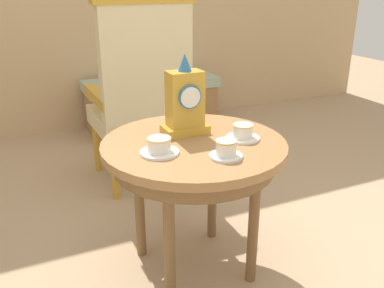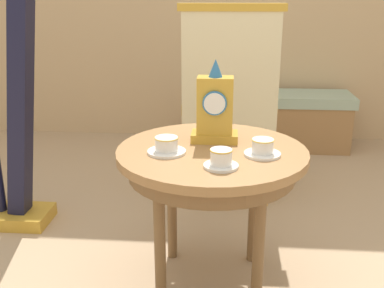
{
  "view_description": "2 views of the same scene",
  "coord_description": "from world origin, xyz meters",
  "px_view_note": "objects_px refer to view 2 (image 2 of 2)",
  "views": [
    {
      "loc": [
        -0.58,
        -1.36,
        1.22
      ],
      "look_at": [
        0.12,
        0.18,
        0.55
      ],
      "focal_mm": 39.29,
      "sensor_mm": 36.0,
      "label": 1
    },
    {
      "loc": [
        0.14,
        -1.62,
        1.19
      ],
      "look_at": [
        -0.0,
        0.15,
        0.6
      ],
      "focal_mm": 42.66,
      "sensor_mm": 36.0,
      "label": 2
    }
  ],
  "objects_px": {
    "teacup_left": "(167,146)",
    "harp": "(10,89)",
    "armchair": "(229,102)",
    "mantel_clock": "(215,109)",
    "teacup_right": "(221,159)",
    "window_bench": "(278,120)",
    "teacup_center": "(263,148)",
    "side_table": "(212,166)"
  },
  "relations": [
    {
      "from": "teacup_left",
      "to": "harp",
      "type": "relative_size",
      "value": 0.08
    },
    {
      "from": "armchair",
      "to": "mantel_clock",
      "type": "bearing_deg",
      "value": -94.18
    },
    {
      "from": "teacup_right",
      "to": "harp",
      "type": "relative_size",
      "value": 0.07
    },
    {
      "from": "teacup_left",
      "to": "mantel_clock",
      "type": "height_order",
      "value": "mantel_clock"
    },
    {
      "from": "teacup_right",
      "to": "window_bench",
      "type": "distance_m",
      "value": 2.16
    },
    {
      "from": "teacup_center",
      "to": "armchair",
      "type": "distance_m",
      "value": 0.96
    },
    {
      "from": "teacup_right",
      "to": "teacup_center",
      "type": "relative_size",
      "value": 0.9
    },
    {
      "from": "teacup_center",
      "to": "armchair",
      "type": "height_order",
      "value": "armchair"
    },
    {
      "from": "side_table",
      "to": "armchair",
      "type": "relative_size",
      "value": 0.66
    },
    {
      "from": "window_bench",
      "to": "teacup_right",
      "type": "bearing_deg",
      "value": -101.61
    },
    {
      "from": "teacup_left",
      "to": "window_bench",
      "type": "relative_size",
      "value": 0.13
    },
    {
      "from": "side_table",
      "to": "teacup_right",
      "type": "xyz_separation_m",
      "value": [
        0.04,
        -0.2,
        0.1
      ]
    },
    {
      "from": "side_table",
      "to": "teacup_left",
      "type": "xyz_separation_m",
      "value": [
        -0.17,
        -0.06,
        0.1
      ]
    },
    {
      "from": "teacup_right",
      "to": "side_table",
      "type": "bearing_deg",
      "value": 101.41
    },
    {
      "from": "teacup_center",
      "to": "harp",
      "type": "bearing_deg",
      "value": 157.07
    },
    {
      "from": "teacup_left",
      "to": "teacup_right",
      "type": "relative_size",
      "value": 1.19
    },
    {
      "from": "side_table",
      "to": "window_bench",
      "type": "height_order",
      "value": "side_table"
    },
    {
      "from": "teacup_left",
      "to": "armchair",
      "type": "distance_m",
      "value": 0.98
    },
    {
      "from": "side_table",
      "to": "mantel_clock",
      "type": "height_order",
      "value": "mantel_clock"
    },
    {
      "from": "teacup_center",
      "to": "mantel_clock",
      "type": "relative_size",
      "value": 0.41
    },
    {
      "from": "teacup_right",
      "to": "armchair",
      "type": "relative_size",
      "value": 0.11
    },
    {
      "from": "teacup_right",
      "to": "harp",
      "type": "distance_m",
      "value": 1.24
    },
    {
      "from": "teacup_left",
      "to": "teacup_right",
      "type": "height_order",
      "value": "teacup_right"
    },
    {
      "from": "side_table",
      "to": "mantel_clock",
      "type": "bearing_deg",
      "value": 86.39
    },
    {
      "from": "side_table",
      "to": "teacup_left",
      "type": "height_order",
      "value": "teacup_left"
    },
    {
      "from": "window_bench",
      "to": "teacup_center",
      "type": "bearing_deg",
      "value": -98.03
    },
    {
      "from": "armchair",
      "to": "harp",
      "type": "height_order",
      "value": "harp"
    },
    {
      "from": "side_table",
      "to": "armchair",
      "type": "height_order",
      "value": "armchair"
    },
    {
      "from": "mantel_clock",
      "to": "window_bench",
      "type": "xyz_separation_m",
      "value": [
        0.46,
        1.78,
        -0.52
      ]
    },
    {
      "from": "teacup_center",
      "to": "mantel_clock",
      "type": "xyz_separation_m",
      "value": [
        -0.19,
        0.16,
        0.11
      ]
    },
    {
      "from": "teacup_left",
      "to": "mantel_clock",
      "type": "relative_size",
      "value": 0.44
    },
    {
      "from": "mantel_clock",
      "to": "armchair",
      "type": "relative_size",
      "value": 0.29
    },
    {
      "from": "armchair",
      "to": "window_bench",
      "type": "xyz_separation_m",
      "value": [
        0.4,
        0.99,
        -0.37
      ]
    },
    {
      "from": "armchair",
      "to": "harp",
      "type": "bearing_deg",
      "value": -158.1
    },
    {
      "from": "side_table",
      "to": "harp",
      "type": "xyz_separation_m",
      "value": [
        -1.02,
        0.45,
        0.2
      ]
    },
    {
      "from": "teacup_center",
      "to": "armchair",
      "type": "bearing_deg",
      "value": 97.72
    },
    {
      "from": "teacup_right",
      "to": "mantel_clock",
      "type": "xyz_separation_m",
      "value": [
        -0.03,
        0.3,
        0.11
      ]
    },
    {
      "from": "side_table",
      "to": "armchair",
      "type": "distance_m",
      "value": 0.89
    },
    {
      "from": "harp",
      "to": "teacup_center",
      "type": "bearing_deg",
      "value": -22.93
    },
    {
      "from": "teacup_left",
      "to": "teacup_right",
      "type": "bearing_deg",
      "value": -32.42
    },
    {
      "from": "teacup_right",
      "to": "teacup_left",
      "type": "bearing_deg",
      "value": 147.58
    },
    {
      "from": "teacup_right",
      "to": "mantel_clock",
      "type": "height_order",
      "value": "mantel_clock"
    }
  ]
}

